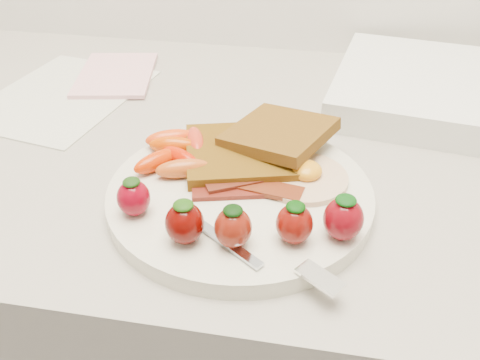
# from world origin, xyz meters

# --- Properties ---
(plate) EXTENTS (0.27, 0.27, 0.02)m
(plate) POSITION_xyz_m (0.02, 1.57, 0.91)
(plate) COLOR beige
(plate) RESTS_ON counter
(toast_lower) EXTENTS (0.14, 0.14, 0.01)m
(toast_lower) POSITION_xyz_m (0.01, 1.62, 0.93)
(toast_lower) COLOR #422805
(toast_lower) RESTS_ON plate
(toast_upper) EXTENTS (0.13, 0.13, 0.02)m
(toast_upper) POSITION_xyz_m (0.05, 1.65, 0.94)
(toast_upper) COLOR #46270B
(toast_upper) RESTS_ON toast_lower
(fried_egg) EXTENTS (0.11, 0.11, 0.02)m
(fried_egg) POSITION_xyz_m (0.08, 1.60, 0.92)
(fried_egg) COLOR silver
(fried_egg) RESTS_ON plate
(bacon_strips) EXTENTS (0.11, 0.07, 0.01)m
(bacon_strips) POSITION_xyz_m (0.03, 1.57, 0.92)
(bacon_strips) COLOR #4C1A10
(bacon_strips) RESTS_ON plate
(baby_carrots) EXTENTS (0.09, 0.10, 0.02)m
(baby_carrots) POSITION_xyz_m (-0.06, 1.61, 0.93)
(baby_carrots) COLOR #C73F00
(baby_carrots) RESTS_ON plate
(strawberries) EXTENTS (0.23, 0.07, 0.04)m
(strawberries) POSITION_xyz_m (0.03, 1.50, 0.94)
(strawberries) COLOR maroon
(strawberries) RESTS_ON plate
(fork) EXTENTS (0.15, 0.08, 0.00)m
(fork) POSITION_xyz_m (0.06, 1.47, 0.92)
(fork) COLOR #B2BAC9
(fork) RESTS_ON plate
(paper_sheet) EXTENTS (0.23, 0.27, 0.00)m
(paper_sheet) POSITION_xyz_m (-0.27, 1.77, 0.90)
(paper_sheet) COLOR beige
(paper_sheet) RESTS_ON counter
(notepad) EXTENTS (0.13, 0.17, 0.01)m
(notepad) POSITION_xyz_m (-0.22, 1.84, 0.91)
(notepad) COLOR #EBAAB2
(notepad) RESTS_ON paper_sheet
(appliance) EXTENTS (0.36, 0.31, 0.04)m
(appliance) POSITION_xyz_m (0.27, 1.84, 0.92)
(appliance) COLOR white
(appliance) RESTS_ON counter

